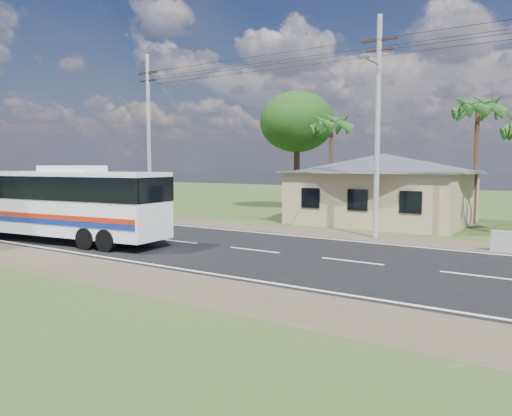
{
  "coord_description": "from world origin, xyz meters",
  "views": [
    {
      "loc": [
        11.91,
        -17.65,
        3.71
      ],
      "look_at": [
        -0.59,
        1.0,
        1.74
      ],
      "focal_mm": 35.0,
      "sensor_mm": 36.0,
      "label": 1
    }
  ],
  "objects": [
    {
      "name": "palm_mid",
      "position": [
        6.0,
        15.5,
        7.16
      ],
      "size": [
        2.8,
        2.8,
        8.2
      ],
      "color": "#47301E",
      "rests_on": "ground"
    },
    {
      "name": "utility_poles",
      "position": [
        2.67,
        6.49,
        5.77
      ],
      "size": [
        32.8,
        2.22,
        11.0
      ],
      "color": "#9E9E99",
      "rests_on": "ground"
    },
    {
      "name": "ground",
      "position": [
        0.0,
        0.0,
        0.0
      ],
      "size": [
        120.0,
        120.0,
        0.0
      ],
      "primitive_type": "plane",
      "color": "#364D1B",
      "rests_on": "ground"
    },
    {
      "name": "palm_far",
      "position": [
        -4.0,
        16.0,
        6.68
      ],
      "size": [
        2.8,
        2.8,
        7.7
      ],
      "color": "#47301E",
      "rests_on": "ground"
    },
    {
      "name": "small_car",
      "position": [
        -12.3,
        3.16,
        0.61
      ],
      "size": [
        1.66,
        3.67,
        1.22
      ],
      "primitive_type": "imported",
      "rotation": [
        0.0,
        0.0,
        -0.06
      ],
      "color": "#2C2C2E",
      "rests_on": "ground"
    },
    {
      "name": "road",
      "position": [
        0.0,
        0.0,
        0.01
      ],
      "size": [
        120.0,
        16.0,
        0.03
      ],
      "color": "black",
      "rests_on": "ground"
    },
    {
      "name": "tree_behind_house",
      "position": [
        -8.0,
        18.0,
        7.12
      ],
      "size": [
        6.0,
        6.0,
        9.61
      ],
      "color": "#47301E",
      "rests_on": "ground"
    },
    {
      "name": "house",
      "position": [
        1.0,
        13.0,
        2.64
      ],
      "size": [
        12.4,
        10.0,
        5.0
      ],
      "color": "tan",
      "rests_on": "ground"
    },
    {
      "name": "coach_bus",
      "position": [
        -9.19,
        -3.17,
        2.09
      ],
      "size": [
        11.98,
        3.82,
        3.66
      ],
      "rotation": [
        0.0,
        0.0,
        0.11
      ],
      "color": "white",
      "rests_on": "ground"
    }
  ]
}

